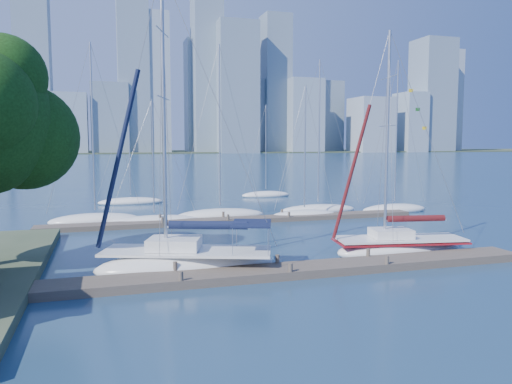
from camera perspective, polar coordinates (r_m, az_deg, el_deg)
name	(u,v)px	position (r m, az deg, el deg)	size (l,w,h in m)	color
ground	(284,275)	(24.00, 3.18, -9.49)	(700.00, 700.00, 0.00)	navy
near_dock	(284,271)	(23.95, 3.18, -9.03)	(26.00, 2.00, 0.40)	#4A4136
far_dock	(238,220)	(39.52, -2.07, -3.22)	(30.00, 1.80, 0.36)	#4A4136
far_shore	(117,153)	(341.90, -15.61, 4.37)	(800.00, 100.00, 1.50)	#38472D
sailboat_navy	(187,247)	(24.80, -7.91, -6.28)	(9.29, 5.66, 15.05)	white
sailboat_maroon	(400,235)	(29.48, 16.09, -4.75)	(8.05, 3.77, 12.89)	white
bg_boat_0	(96,220)	(40.78, -17.86, -3.05)	(7.28, 3.40, 14.21)	white
bg_boat_1	(154,221)	(39.77, -11.55, -3.24)	(7.34, 4.08, 9.86)	white
bg_boat_2	(220,215)	(41.59, -4.11, -2.63)	(7.86, 4.04, 14.58)	white
bg_boat_3	(304,215)	(42.18, 5.55, -2.60)	(6.10, 3.04, 11.33)	white
bg_boat_4	(318,209)	(45.45, 7.12, -1.99)	(7.53, 4.62, 13.91)	white
bg_boat_5	(394,209)	(47.15, 15.53, -1.86)	(6.38, 2.24, 13.92)	white
bg_boat_6	(131,202)	(53.01, -14.11, -1.07)	(6.64, 2.24, 10.95)	white
bg_boat_7	(266,195)	(58.29, 1.13, -0.30)	(6.02, 3.00, 10.96)	white
skyline	(155,96)	(314.92, -11.43, 10.68)	(503.83, 51.31, 104.47)	#7F95A4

